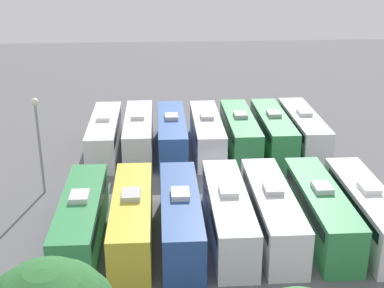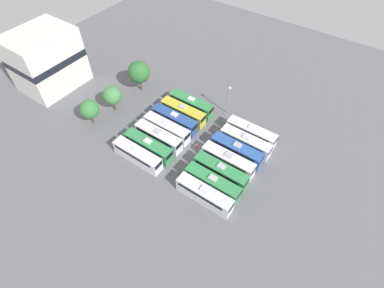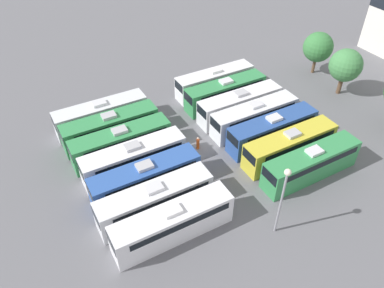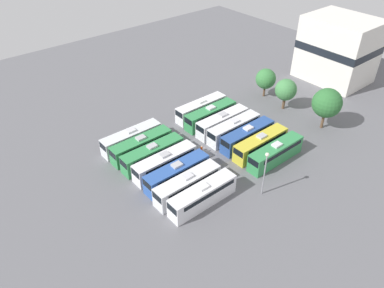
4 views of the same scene
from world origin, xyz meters
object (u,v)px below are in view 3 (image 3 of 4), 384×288
object	(u,v)px
bus_3	(134,158)
bus_10	(255,116)
bus_12	(290,145)
bus_11	(273,129)
bus_4	(146,178)
bus_7	(215,81)
tree_0	(318,47)
light_pole	(283,191)
bus_6	(173,222)
bus_1	(111,127)
bus_13	(311,163)
bus_5	(155,200)
worker_person	(198,143)
bus_0	(102,114)
tree_1	(346,65)
bus_9	(240,104)
bus_2	(122,142)
bus_8	(226,92)

from	to	relation	value
bus_3	bus_10	bearing A→B (deg)	90.01
bus_12	bus_11	bearing A→B (deg)	178.78
bus_3	bus_4	size ratio (longest dim) A/B	1.00
bus_4	bus_11	distance (m)	16.05
bus_7	tree_0	size ratio (longest dim) A/B	1.78
bus_3	light_pole	bearing A→B (deg)	30.72
bus_7	bus_6	bearing A→B (deg)	-40.31
bus_1	bus_13	distance (m)	22.87
bus_7	bus_5	bearing A→B (deg)	-45.95
bus_1	worker_person	distance (m)	10.40
bus_11	bus_0	bearing A→B (deg)	-127.41
bus_1	bus_13	bearing A→B (deg)	45.27
bus_13	tree_1	bearing A→B (deg)	124.71
bus_12	worker_person	world-z (taller)	bus_12
bus_13	light_pole	world-z (taller)	light_pole
tree_1	bus_9	bearing A→B (deg)	-98.26
bus_2	bus_8	distance (m)	16.16
bus_7	bus_11	distance (m)	12.63
bus_12	bus_8	bearing A→B (deg)	-178.84
bus_3	bus_7	world-z (taller)	same
bus_2	bus_5	world-z (taller)	same
bus_4	light_pole	distance (m)	13.74
bus_3	bus_11	world-z (taller)	same
bus_5	bus_8	bearing A→B (deg)	128.32
bus_11	bus_5	bearing A→B (deg)	-78.90
bus_11	bus_3	bearing A→B (deg)	-101.32
tree_0	tree_1	distance (m)	6.28
bus_5	tree_1	size ratio (longest dim) A/B	1.72
bus_11	bus_6	bearing A→B (deg)	-68.46
bus_0	bus_6	xyz separation A→B (m)	(18.96, 0.22, 0.00)
bus_5	bus_9	size ratio (longest dim) A/B	1.00
bus_9	bus_12	distance (m)	9.38
bus_9	bus_7	bearing A→B (deg)	177.88
bus_7	bus_9	world-z (taller)	same
bus_8	bus_11	world-z (taller)	same
bus_0	bus_2	distance (m)	6.19
bus_0	bus_8	bearing A→B (deg)	79.31
bus_5	bus_2	bearing A→B (deg)	178.30
bus_6	tree_0	size ratio (longest dim) A/B	1.78
bus_2	worker_person	bearing A→B (deg)	67.54
bus_2	tree_1	world-z (taller)	tree_1
bus_0	tree_1	xyz separation A→B (m)	(8.61, 31.50, 2.52)
bus_12	bus_3	bearing A→B (deg)	-111.88
bus_1	tree_0	size ratio (longest dim) A/B	1.78
bus_1	light_pole	distance (m)	22.10
bus_5	tree_0	world-z (taller)	tree_0
bus_0	worker_person	world-z (taller)	bus_0
bus_9	light_pole	bearing A→B (deg)	-24.20
bus_7	worker_person	world-z (taller)	bus_7
light_pole	bus_5	bearing A→B (deg)	-130.13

